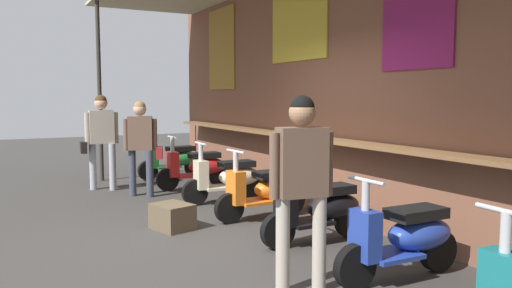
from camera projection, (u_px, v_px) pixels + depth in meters
ground_plane at (214, 241)px, 5.82m from camera, size 32.89×32.89×0.00m
market_stall_facade at (346, 68)px, 6.49m from camera, size 11.75×2.56×3.65m
scooter_green at (175, 159)px, 10.28m from camera, size 0.49×1.40×0.97m
scooter_red at (198, 167)px, 9.15m from camera, size 0.46×1.40×0.97m
scooter_cream at (230, 178)px, 7.95m from camera, size 0.46×1.40×0.97m
scooter_orange at (267, 190)px, 6.90m from camera, size 0.47×1.40×0.97m
scooter_black at (321, 209)px, 5.77m from camera, size 0.46×1.40×0.97m
scooter_blue at (406, 237)px, 4.60m from camera, size 0.46×1.40×0.97m
shopper_with_handbag at (141, 139)px, 8.35m from camera, size 0.40×0.65×1.59m
shopper_browsing at (302, 172)px, 4.23m from camera, size 0.27×0.57×1.68m
shopper_passing at (101, 132)px, 8.92m from camera, size 0.33×0.67×1.69m
merchandise_crate at (172, 217)px, 6.34m from camera, size 0.59×0.52×0.32m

